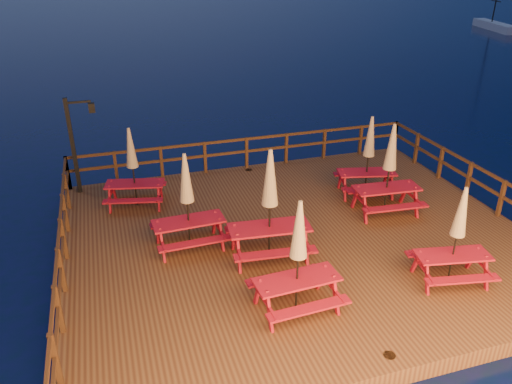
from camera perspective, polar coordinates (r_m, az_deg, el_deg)
The scene contains 13 objects.
ground at distance 13.59m, azimuth 4.77°, elevation -6.37°, with size 500.00×500.00×0.00m, color black.
deck at distance 13.48m, azimuth 4.81°, elevation -5.65°, with size 12.00×10.00×0.40m, color #492917.
deck_piles at distance 13.75m, azimuth 4.73°, elevation -7.43°, with size 11.44×9.44×1.40m.
railing at distance 14.49m, azimuth 2.34°, elevation 1.10°, with size 11.80×9.75×1.10m.
lamp_post at distance 15.98m, azimuth -19.79°, elevation 5.95°, with size 0.85×0.18×3.00m.
sailboat at distance 58.72m, azimuth 25.62°, elevation 16.72°, with size 3.02×7.41×10.88m.
picnic_table_0 at distance 11.73m, azimuth 1.58°, elevation -1.34°, with size 2.13×1.81×2.83m.
picnic_table_1 at distance 10.10m, azimuth 4.83°, elevation -7.25°, with size 1.86×1.56×2.55m.
picnic_table_2 at distance 11.82m, azimuth 22.00°, elevation -4.50°, with size 1.87×1.64×2.36m.
picnic_table_3 at distance 15.41m, azimuth 12.74°, elevation 4.15°, with size 2.03×1.80×2.49m.
picnic_table_4 at distance 12.31m, azimuth -7.88°, elevation -0.96°, with size 1.84×1.54×2.55m.
picnic_table_5 at distance 14.77m, azimuth -13.92°, elevation 2.87°, with size 1.95×1.73×2.40m.
picnic_table_6 at distance 14.35m, azimuth 14.99°, elevation 2.64°, with size 1.99×1.68×2.67m.
Camera 1 is at (-4.50, -10.60, 7.21)m, focal length 35.00 mm.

